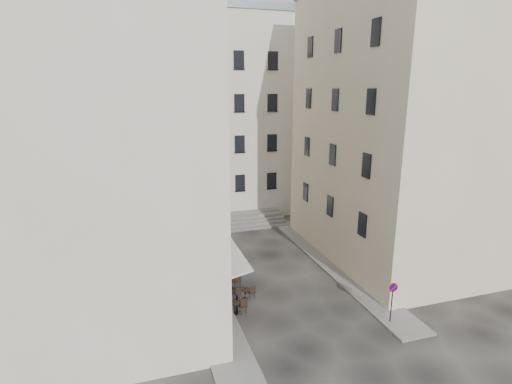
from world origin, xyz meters
name	(u,v)px	position (x,y,z in m)	size (l,w,h in m)	color
ground	(286,294)	(0.00, 0.00, 0.00)	(90.00, 90.00, 0.00)	black
sidewalk_left	(199,274)	(-4.50, 4.00, 0.06)	(2.00, 22.00, 0.12)	slate
sidewalk_right	(331,263)	(4.50, 3.00, 0.06)	(2.00, 18.00, 0.12)	slate
building_left	(79,116)	(-10.50, 3.00, 10.31)	(12.20, 16.20, 20.60)	beige
building_right	(413,124)	(10.50, 3.50, 9.31)	(12.20, 14.20, 18.60)	beige
building_back	(206,114)	(-1.00, 19.00, 9.31)	(18.20, 10.20, 18.60)	beige
cafe_storefront	(210,267)	(-4.32, 1.00, 1.88)	(1.74, 7.30, 3.50)	#4B0A0D
stone_steps	(234,222)	(0.00, 12.57, 0.40)	(9.00, 3.15, 0.80)	#595755
bollard_near	(237,303)	(-3.25, -1.00, 0.53)	(0.12, 0.12, 0.98)	black
bollard_mid	(223,275)	(-3.25, 2.50, 0.53)	(0.12, 0.12, 0.98)	black
bollard_far	(212,253)	(-3.25, 6.00, 0.53)	(0.12, 0.12, 0.98)	black
no_parking_sign	(393,295)	(3.94, -4.42, 1.63)	(0.52, 0.12, 2.30)	black
bistro_table_a	(235,306)	(-3.43, -1.19, 0.46)	(1.29, 0.61, 0.91)	black
bistro_table_b	(245,293)	(-2.49, 0.15, 0.41)	(1.15, 0.54, 0.81)	black
bistro_table_c	(230,282)	(-2.98, 1.62, 0.45)	(1.24, 0.58, 0.87)	black
bistro_table_d	(226,266)	(-2.73, 3.82, 0.44)	(1.23, 0.58, 0.87)	black
bistro_table_e	(223,266)	(-2.88, 3.93, 0.43)	(1.19, 0.56, 0.84)	black
pedestrian	(228,267)	(-2.88, 2.54, 0.97)	(0.71, 0.46, 1.94)	#232127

